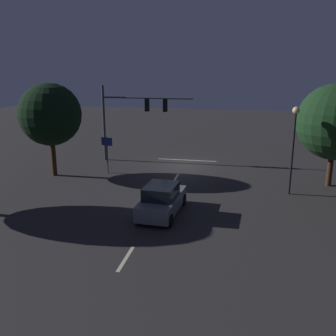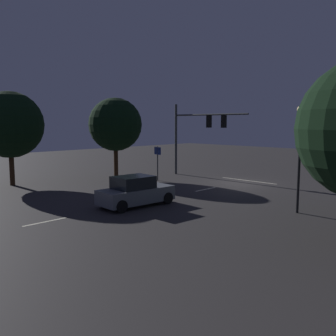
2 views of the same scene
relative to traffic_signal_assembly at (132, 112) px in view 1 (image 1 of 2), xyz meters
The scene contains 11 objects.
ground_plane 6.10m from the traffic_signal_assembly, behind, with size 80.00×80.00×0.00m, color #2D2B2B.
traffic_signal_assembly is the anchor object (origin of this frame).
lane_dash_far 7.46m from the traffic_signal_assembly, 135.82° to the left, with size 2.20×0.16×0.01m, color beige.
lane_dash_mid 11.97m from the traffic_signal_assembly, 113.25° to the left, with size 2.20×0.16×0.01m, color beige.
lane_dash_near 17.40m from the traffic_signal_assembly, 105.19° to the left, with size 2.20×0.16×0.01m, color beige.
stop_bar 6.21m from the traffic_signal_assembly, 164.99° to the right, with size 5.00×0.16×0.01m, color beige.
car_approaching 12.59m from the traffic_signal_assembly, 113.69° to the left, with size 2.13×4.45×1.70m.
street_lamp_left_kerb 13.61m from the traffic_signal_assembly, 152.50° to the left, with size 0.44×0.44×5.50m.
route_sign 4.54m from the traffic_signal_assembly, 77.62° to the left, with size 0.89×0.25×2.76m.
tree_left_near 15.38m from the traffic_signal_assembly, 165.11° to the left, with size 4.96×4.96×6.81m.
tree_right_near 6.93m from the traffic_signal_assembly, 49.69° to the left, with size 4.44×4.44×6.72m.
Camera 1 is at (-4.61, 29.96, 7.96)m, focal length 40.87 mm.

